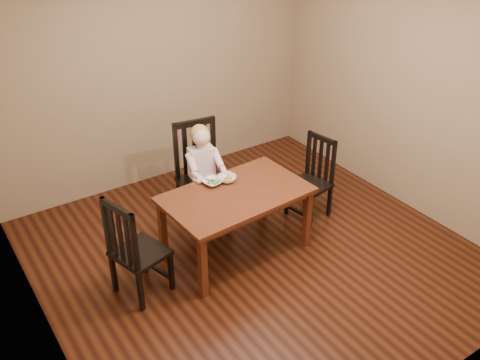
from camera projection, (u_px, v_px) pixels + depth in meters
room at (257, 133)px, 4.68m from camera, size 4.01×4.01×2.71m
dining_table at (236, 200)px, 5.11m from camera, size 1.43×0.91×0.69m
chair_child at (201, 176)px, 5.66m from camera, size 0.55×0.53×1.12m
chair_left at (135, 250)px, 4.64m from camera, size 0.51×0.53×1.01m
chair_right at (312, 179)px, 5.80m from camera, size 0.44×0.45×0.92m
toddler at (202, 166)px, 5.54m from camera, size 0.41×0.48×0.59m
bowl_peas at (213, 182)px, 5.20m from camera, size 0.23×0.23×0.05m
bowl_veg at (227, 179)px, 5.25m from camera, size 0.19×0.19×0.06m
fork at (210, 182)px, 5.15m from camera, size 0.07×0.11×0.05m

